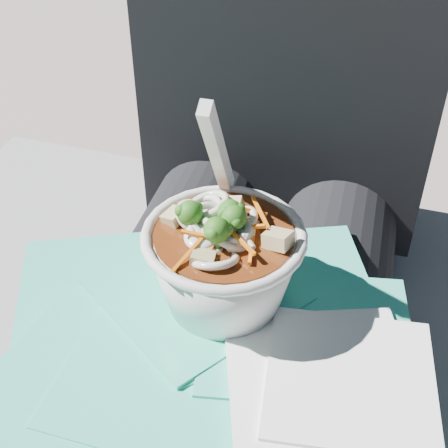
% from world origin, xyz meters
% --- Properties ---
extents(stone_ledge, '(1.02, 0.55, 0.45)m').
position_xyz_m(stone_ledge, '(0.00, 0.15, 0.22)').
color(stone_ledge, gray).
rests_on(stone_ledge, ground).
extents(lap, '(0.30, 0.48, 0.14)m').
position_xyz_m(lap, '(0.00, 0.00, 0.52)').
color(lap, black).
rests_on(lap, stone_ledge).
extents(person_body, '(0.34, 0.94, 0.99)m').
position_xyz_m(person_body, '(0.00, 0.09, 0.54)').
color(person_body, black).
rests_on(person_body, ground).
extents(plastic_bag, '(0.39, 0.38, 0.02)m').
position_xyz_m(plastic_bag, '(-0.02, -0.04, 0.59)').
color(plastic_bag, '#2DBE9F').
rests_on(plastic_bag, lap).
extents(napkins, '(0.18, 0.18, 0.01)m').
position_xyz_m(napkins, '(0.10, -0.07, 0.61)').
color(napkins, white).
rests_on(napkins, plastic_bag).
extents(udon_bowl, '(0.16, 0.16, 0.19)m').
position_xyz_m(udon_bowl, '(-0.00, -0.00, 0.65)').
color(udon_bowl, silver).
rests_on(udon_bowl, plastic_bag).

